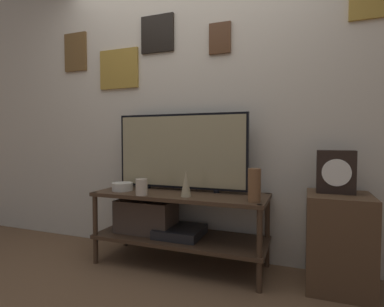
{
  "coord_description": "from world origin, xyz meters",
  "views": [
    {
      "loc": [
        0.93,
        -1.9,
        1.02
      ],
      "look_at": [
        0.1,
        0.29,
        0.91
      ],
      "focal_mm": 28.0,
      "sensor_mm": 36.0,
      "label": 1
    }
  ],
  "objects": [
    {
      "name": "mantel_clock",
      "position": [
        1.13,
        0.35,
        0.79
      ],
      "size": [
        0.24,
        0.11,
        0.3
      ],
      "color": "black",
      "rests_on": "side_table"
    },
    {
      "name": "candle_jar",
      "position": [
        -0.24,
        0.09,
        0.65
      ],
      "size": [
        0.09,
        0.09,
        0.13
      ],
      "color": "#C1B29E",
      "rests_on": "media_console"
    },
    {
      "name": "side_table",
      "position": [
        1.16,
        0.32,
        0.32
      ],
      "size": [
        0.41,
        0.42,
        0.65
      ],
      "color": "#513823",
      "rests_on": "ground_plane"
    },
    {
      "name": "ground_plane",
      "position": [
        0.0,
        0.0,
        0.0
      ],
      "size": [
        12.0,
        12.0,
        0.0
      ],
      "primitive_type": "plane",
      "color": "brown"
    },
    {
      "name": "wall_back",
      "position": [
        0.0,
        0.59,
        1.36
      ],
      "size": [
        6.4,
        0.08,
        2.7
      ],
      "color": "beige",
      "rests_on": "ground_plane"
    },
    {
      "name": "vase_wide_bowl",
      "position": [
        -0.5,
        0.22,
        0.62
      ],
      "size": [
        0.17,
        0.17,
        0.07
      ],
      "color": "beige",
      "rests_on": "media_console"
    },
    {
      "name": "vase_tall_ceramic",
      "position": [
        0.61,
        0.15,
        0.7
      ],
      "size": [
        0.09,
        0.09,
        0.23
      ],
      "color": "brown",
      "rests_on": "media_console"
    },
    {
      "name": "media_console",
      "position": [
        -0.12,
        0.29,
        0.37
      ],
      "size": [
        1.38,
        0.5,
        0.59
      ],
      "color": "#422D1E",
      "rests_on": "ground_plane"
    },
    {
      "name": "television",
      "position": [
        -0.04,
        0.4,
        0.92
      ],
      "size": [
        1.14,
        0.05,
        0.64
      ],
      "color": "black",
      "rests_on": "media_console"
    },
    {
      "name": "vase_slim_bronze",
      "position": [
        0.1,
        0.16,
        0.69
      ],
      "size": [
        0.08,
        0.08,
        0.2
      ],
      "color": "tan",
      "rests_on": "media_console"
    }
  ]
}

